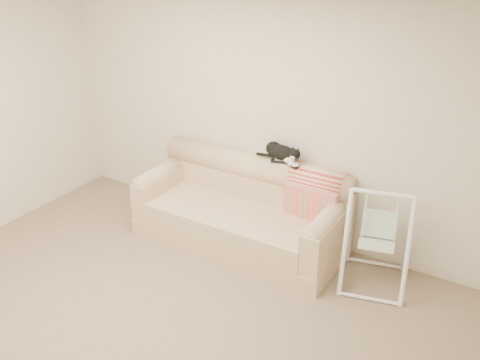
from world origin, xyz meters
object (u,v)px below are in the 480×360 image
at_px(sofa, 243,211).
at_px(tuxedo_cat, 282,153).
at_px(baby_swing, 377,238).
at_px(remote_a, 280,161).
at_px(remote_b, 292,165).

xyz_separation_m(sofa, tuxedo_cat, (0.31, 0.26, 0.64)).
bearing_deg(baby_swing, sofa, 179.71).
height_order(remote_a, baby_swing, baby_swing).
bearing_deg(remote_b, tuxedo_cat, 161.37).
height_order(sofa, tuxedo_cat, tuxedo_cat).
distance_m(sofa, remote_b, 0.75).
bearing_deg(remote_b, sofa, -155.18).
bearing_deg(sofa, tuxedo_cat, 39.39).
bearing_deg(tuxedo_cat, sofa, -140.61).
distance_m(sofa, baby_swing, 1.45).
bearing_deg(sofa, baby_swing, -0.29).
height_order(remote_a, remote_b, remote_a).
distance_m(sofa, tuxedo_cat, 0.76).
bearing_deg(tuxedo_cat, baby_swing, -12.99).
relative_size(remote_b, tuxedo_cat, 0.32).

